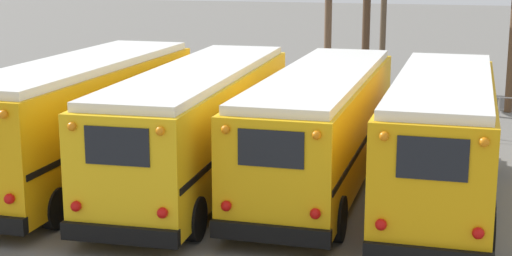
{
  "coord_description": "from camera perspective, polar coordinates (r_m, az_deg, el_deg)",
  "views": [
    {
      "loc": [
        5.22,
        -18.53,
        5.94
      ],
      "look_at": [
        0.0,
        0.29,
        1.61
      ],
      "focal_mm": 55.0,
      "sensor_mm": 36.0,
      "label": 1
    }
  ],
  "objects": [
    {
      "name": "school_bus_2",
      "position": [
        20.39,
        4.76,
        0.3
      ],
      "size": [
        2.56,
        10.76,
        3.01
      ],
      "color": "#EAAA0F",
      "rests_on": "ground"
    },
    {
      "name": "ground_plane",
      "position": [
        20.14,
        -0.22,
        -4.66
      ],
      "size": [
        160.0,
        160.0,
        0.0
      ],
      "primitive_type": "plane",
      "color": "#66635E"
    },
    {
      "name": "school_bus_1",
      "position": [
        20.47,
        -4.13,
        0.45
      ],
      "size": [
        2.93,
        11.01,
        3.09
      ],
      "color": "yellow",
      "rests_on": "ground"
    },
    {
      "name": "school_bus_3",
      "position": [
        18.93,
        13.3,
        -0.67
      ],
      "size": [
        2.46,
        9.44,
        3.18
      ],
      "color": "#E5A00C",
      "rests_on": "ground"
    },
    {
      "name": "school_bus_0",
      "position": [
        21.18,
        -12.52,
        0.82
      ],
      "size": [
        2.61,
        9.97,
        3.26
      ],
      "color": "#E5A00C",
      "rests_on": "ground"
    },
    {
      "name": "fence_line",
      "position": [
        27.25,
        4.21,
        1.98
      ],
      "size": [
        17.3,
        0.06,
        1.42
      ],
      "color": "#939399",
      "rests_on": "ground"
    }
  ]
}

